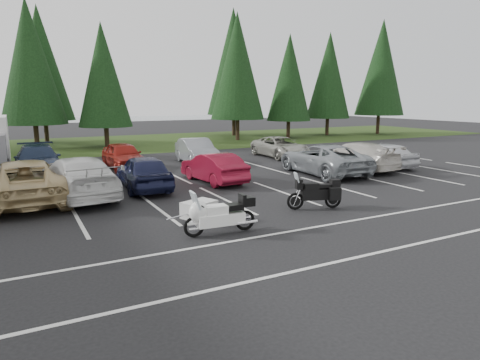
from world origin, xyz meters
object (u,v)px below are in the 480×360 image
Objects in this scene: car_near_6 at (323,159)px; adventure_motorcycle at (315,190)px; car_near_5 at (213,168)px; car_near_3 at (77,178)px; car_far_4 at (280,147)px; car_near_7 at (355,156)px; car_far_2 at (123,156)px; car_near_2 at (25,181)px; cargo_trailer at (199,212)px; car_near_4 at (144,172)px; touring_motorcycle at (220,211)px; car_far_3 at (197,151)px; car_far_1 at (38,160)px; car_near_8 at (383,154)px.

car_near_6 is 2.52× the size of adventure_motorcycle.
car_near_5 is at bearing 117.36° from adventure_motorcycle.
car_near_3 is 11.95m from car_near_6.
car_near_7 is at bearing -81.09° from car_far_4.
car_near_5 is 8.28m from car_near_7.
car_near_2 is at bearing -131.40° from car_far_2.
car_near_6 is at bearing 66.18° from adventure_motorcycle.
cargo_trailer is at bearing 33.05° from car_near_6.
car_far_4 is (10.30, -0.08, -0.05)m from car_far_2.
cargo_trailer is at bearing 21.94° from car_near_7.
car_near_4 is at bearing -177.57° from car_near_2.
touring_motorcycle is (-10.50, -12.96, -0.01)m from car_far_4.
car_near_5 reaches higher than touring_motorcycle.
car_far_3 reaches higher than car_near_5.
car_near_6 is 6.60m from car_far_4.
car_near_2 is 13.78m from car_near_6.
car_far_4 is 2.19× the size of adventure_motorcycle.
car_near_2 reaches higher than car_far_1.
car_near_3 is 1.32× the size of car_far_2.
car_far_4 is (7.47, 5.77, -0.01)m from car_near_5.
car_near_2 is at bearing -2.15° from car_near_5.
touring_motorcycle is at bearing -127.46° from car_far_4.
car_near_7 is at bearing -31.81° from car_far_2.
car_far_2 is at bearing -92.10° from car_near_4.
car_near_2 is 1.40× the size of car_near_8.
adventure_motorcycle is (3.94, -12.02, -0.05)m from car_far_2.
cargo_trailer is at bearing -93.86° from car_far_2.
car_far_3 reaches higher than car_far_4.
car_far_2 is at bearing 92.90° from touring_motorcycle.
car_near_5 is at bearing -98.57° from car_far_3.
car_near_6 reaches higher than car_far_1.
car_near_6 is at bearing 173.33° from car_near_3.
car_far_1 reaches higher than car_far_2.
car_near_6 reaches higher than car_far_3.
touring_motorcycle is 1.42m from cargo_trailer.
car_far_3 is at bearing 74.57° from touring_motorcycle.
car_near_6 is 11.08m from touring_motorcycle.
car_far_4 is (6.03, 0.16, -0.08)m from car_far_3.
car_near_4 is 7.08m from touring_motorcycle.
adventure_motorcycle reaches higher than cargo_trailer.
car_near_3 reaches higher than touring_motorcycle.
car_near_7 is (8.27, -0.40, 0.07)m from car_near_5.
car_far_2 is at bearing -129.95° from car_near_2.
car_near_8 is 0.92× the size of car_far_3.
car_near_5 is 1.72× the size of touring_motorcycle.
car_far_3 is (-4.48, 6.26, -0.02)m from car_near_6.
car_near_4 is 3.32m from car_near_5.
car_near_3 reaches higher than car_near_8.
adventure_motorcycle is (-9.25, -5.78, -0.04)m from car_near_8.
car_near_2 is 7.23m from cargo_trailer.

